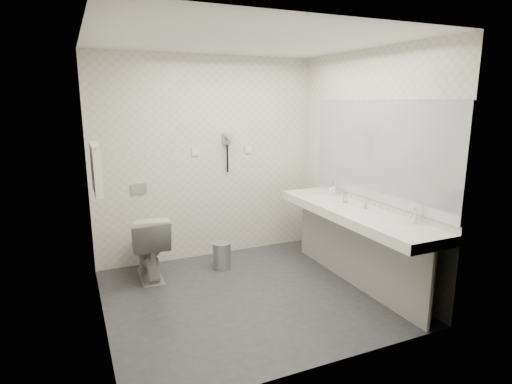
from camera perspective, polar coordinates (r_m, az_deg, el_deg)
name	(u,v)px	position (r m, az deg, el deg)	size (l,w,h in m)	color
floor	(249,295)	(4.47, -1.00, -13.83)	(2.80, 2.80, 0.00)	#2D2D32
ceiling	(248,40)	(4.04, -1.14, 19.87)	(2.80, 2.80, 0.00)	white
wall_back	(207,159)	(5.28, -6.61, 4.44)	(2.80, 2.80, 0.00)	silver
wall_front	(322,207)	(2.95, 8.88, -2.02)	(2.80, 2.80, 0.00)	silver
wall_left	(94,189)	(3.76, -21.10, 0.44)	(2.60, 2.60, 0.00)	silver
wall_right	(365,167)	(4.79, 14.58, 3.30)	(2.60, 2.60, 0.00)	silver
vanity_counter	(354,214)	(4.56, 13.11, -2.86)	(0.55, 2.20, 0.10)	white
vanity_panel	(354,251)	(4.70, 13.10, -7.82)	(0.03, 2.15, 0.75)	gray
vanity_post_near	(431,290)	(4.01, 22.60, -12.12)	(0.06, 0.06, 0.75)	silver
vanity_post_far	(307,225)	(5.53, 6.86, -4.48)	(0.06, 0.06, 0.75)	silver
mirror	(377,151)	(4.60, 16.11, 5.37)	(0.02, 2.20, 1.05)	#B2BCC6
basin_near	(398,227)	(4.07, 18.64, -4.52)	(0.40, 0.31, 0.05)	white
basin_far	(320,197)	(5.07, 8.72, -0.73)	(0.40, 0.31, 0.05)	white
faucet_near	(415,215)	(4.18, 20.70, -2.97)	(0.04, 0.04, 0.15)	silver
faucet_far	(335,189)	(5.15, 10.58, 0.45)	(0.04, 0.04, 0.15)	silver
soap_bottle_a	(365,204)	(4.57, 14.48, -1.61)	(0.04, 0.04, 0.10)	silver
glass_left	(345,198)	(4.81, 12.00, -0.75)	(0.06, 0.06, 0.10)	silver
toilet	(148,246)	(4.91, -14.35, -7.06)	(0.42, 0.73, 0.74)	white
flush_plate	(139,189)	(5.13, -15.57, 0.43)	(0.18, 0.02, 0.12)	#B2B5BA
pedal_bin	(222,256)	(5.08, -4.65, -8.66)	(0.22, 0.22, 0.30)	#B2B5BA
bin_lid	(222,244)	(5.03, -4.68, -6.97)	(0.22, 0.22, 0.01)	#B2B5BA
towel_rail	(93,146)	(4.26, -21.18, 5.85)	(0.02, 0.02, 0.62)	silver
towel_near	(97,171)	(4.15, -20.69, 2.67)	(0.07, 0.24, 0.48)	white
towel_far	(95,167)	(4.43, -20.94, 3.22)	(0.07, 0.24, 0.48)	white
dryer_cradle	(227,138)	(5.30, -3.98, 7.25)	(0.10, 0.04, 0.14)	#94969A
dryer_barrel	(229,136)	(5.23, -3.72, 7.52)	(0.08, 0.08, 0.14)	#94969A
dryer_cord	(227,158)	(5.31, -3.89, 4.56)	(0.02, 0.02, 0.35)	black
switch_plate_a	(196,152)	(5.21, -8.18, 5.41)	(0.09, 0.02, 0.09)	white
switch_plate_b	(248,149)	(5.44, -1.05, 5.83)	(0.09, 0.02, 0.09)	white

